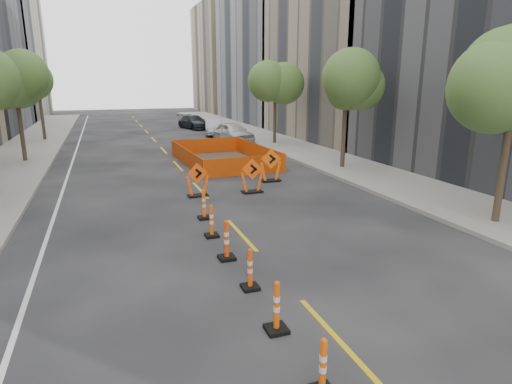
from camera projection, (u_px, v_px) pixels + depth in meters
name	position (u px, v px, depth m)	size (l,w,h in m)	color
ground_plane	(293.00, 291.00, 9.97)	(140.00, 140.00, 0.00)	black
sidewalk_right	(351.00, 167.00, 23.81)	(4.00, 90.00, 0.15)	gray
bld_right_c	(363.00, 53.00, 35.41)	(12.00, 16.00, 14.00)	gray
bld_right_d	(286.00, 34.00, 49.60)	(12.00, 18.00, 20.00)	gray
bld_right_e	(239.00, 59.00, 66.89)	(12.00, 14.00, 16.00)	tan
tree_l_c	(15.00, 85.00, 24.35)	(2.80, 2.80, 5.95)	#382B1E
tree_l_d	(38.00, 84.00, 33.46)	(2.80, 2.80, 5.95)	#382B1E
tree_r_b	(346.00, 85.00, 22.49)	(2.80, 2.80, 5.95)	#382B1E
tree_r_c	(275.00, 84.00, 31.61)	(2.80, 2.80, 5.95)	#382B1E
channelizer_1	(323.00, 366.00, 6.56)	(0.39, 0.39, 0.99)	#E45009
channelizer_2	(277.00, 306.00, 8.23)	(0.42, 0.42, 1.07)	#D74F09
channelizer_3	(250.00, 269.00, 9.94)	(0.40, 0.40, 1.01)	#DC4709
channelizer_4	(227.00, 240.00, 11.59)	(0.44, 0.44, 1.12)	#E53B09
channelizer_5	(211.00, 221.00, 13.29)	(0.41, 0.41, 1.04)	#D64F09
channelizer_6	(204.00, 204.00, 15.03)	(0.42, 0.42, 1.07)	#FF4F0A
chevron_sign_left	(197.00, 180.00, 17.92)	(0.96, 0.57, 1.44)	#FF4A0A
chevron_sign_center	(252.00, 176.00, 18.53)	(1.00, 0.60, 1.51)	#F14C0A
chevron_sign_right	(271.00, 165.00, 20.60)	(1.06, 0.64, 1.59)	#EF590A
safety_fence	(223.00, 154.00, 25.51)	(4.53, 7.72, 0.96)	#FF4B0D
parked_car_near	(233.00, 132.00, 33.87)	(1.86, 4.63, 1.58)	silver
parked_car_mid	(214.00, 127.00, 38.51)	(1.56, 4.46, 1.47)	#B5B4BB
parked_car_far	(194.00, 122.00, 43.43)	(1.89, 4.66, 1.35)	black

